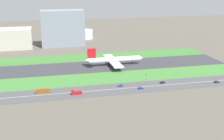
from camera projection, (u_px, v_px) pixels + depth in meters
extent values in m
plane|color=#5B564C|center=(97.00, 66.00, 328.97)|extent=(800.00, 800.00, 0.00)
cube|color=#38383D|center=(97.00, 66.00, 328.96)|extent=(280.00, 46.00, 0.10)
cube|color=#3D7A33|center=(91.00, 57.00, 367.19)|extent=(280.00, 36.00, 0.10)
cube|color=#427F38|center=(105.00, 78.00, 290.73)|extent=(280.00, 36.00, 0.10)
cube|color=#4C4C4F|center=(113.00, 89.00, 260.89)|extent=(280.00, 28.00, 0.10)
cube|color=silver|center=(113.00, 89.00, 260.88)|extent=(266.00, 0.50, 0.01)
cylinder|color=white|center=(115.00, 60.00, 331.44)|extent=(56.00, 6.00, 6.00)
cone|color=white|center=(141.00, 58.00, 338.07)|extent=(4.00, 5.70, 5.70)
cone|color=white|center=(87.00, 61.00, 324.46)|extent=(5.00, 5.40, 5.40)
cube|color=red|center=(92.00, 54.00, 323.62)|extent=(9.00, 0.80, 11.00)
cube|color=white|center=(91.00, 60.00, 325.40)|extent=(6.00, 16.00, 0.60)
cube|color=white|center=(110.00, 57.00, 345.32)|extent=(10.00, 26.00, 1.00)
cylinder|color=gray|center=(112.00, 61.00, 340.58)|extent=(5.00, 3.20, 3.20)
cube|color=white|center=(116.00, 64.00, 317.35)|extent=(10.00, 26.00, 1.00)
cylinder|color=gray|center=(116.00, 65.00, 323.79)|extent=(5.00, 3.20, 3.20)
cylinder|color=black|center=(132.00, 63.00, 337.09)|extent=(1.00, 1.00, 3.20)
cylinder|color=black|center=(110.00, 63.00, 335.13)|extent=(1.00, 1.00, 3.20)
cylinder|color=black|center=(112.00, 65.00, 328.60)|extent=(1.00, 1.00, 3.20)
cube|color=#B2191E|center=(77.00, 93.00, 248.83)|extent=(8.40, 2.50, 2.80)
cube|color=#B2191E|center=(73.00, 91.00, 247.55)|extent=(2.00, 2.30, 1.20)
cube|color=navy|center=(120.00, 86.00, 267.08)|extent=(4.40, 1.80, 1.10)
cube|color=#333D4C|center=(121.00, 85.00, 266.97)|extent=(2.20, 1.66, 0.90)
cube|color=black|center=(162.00, 83.00, 275.69)|extent=(4.40, 1.80, 1.10)
cube|color=#333D4C|center=(163.00, 81.00, 275.58)|extent=(2.20, 1.66, 0.90)
cube|color=black|center=(217.00, 82.00, 277.03)|extent=(4.40, 1.80, 1.10)
cube|color=#333D4C|center=(216.00, 81.00, 276.56)|extent=(2.20, 1.66, 0.90)
cube|color=navy|center=(141.00, 88.00, 261.13)|extent=(4.40, 1.80, 1.10)
cube|color=#333D4C|center=(140.00, 87.00, 260.67)|extent=(2.20, 1.66, 0.90)
cube|color=brown|center=(43.00, 91.00, 252.25)|extent=(11.60, 2.50, 3.00)
cube|color=brown|center=(43.00, 89.00, 251.77)|extent=(10.80, 2.30, 0.50)
cylinder|color=#4C4C51|center=(146.00, 78.00, 279.69)|extent=(0.24, 0.24, 6.00)
cube|color=black|center=(146.00, 75.00, 278.66)|extent=(0.36, 0.36, 1.20)
sphere|color=#19D826|center=(146.00, 74.00, 278.39)|extent=(0.24, 0.24, 0.24)
cube|color=beige|center=(15.00, 38.00, 411.60)|extent=(44.08, 32.49, 26.38)
cube|color=gray|center=(63.00, 28.00, 422.40)|extent=(58.40, 24.25, 49.22)
cylinder|color=silver|center=(67.00, 34.00, 470.84)|extent=(18.23, 18.23, 17.79)
cylinder|color=silver|center=(85.00, 34.00, 477.51)|extent=(25.39, 25.39, 13.88)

